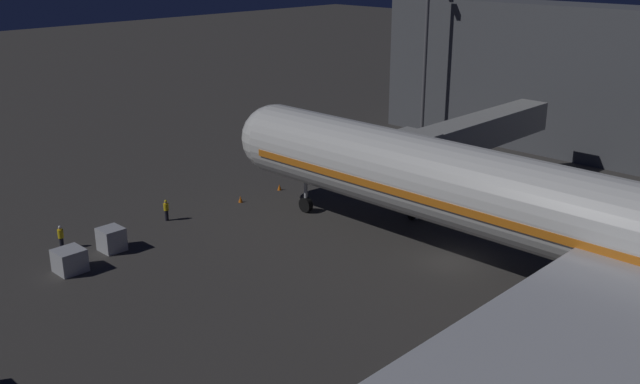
# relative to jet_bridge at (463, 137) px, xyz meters

# --- Properties ---
(ground_plane) EXTENTS (320.00, 320.00, 0.00)m
(ground_plane) POSITION_rel_jet_bridge_xyz_m (11.01, 6.68, -5.43)
(ground_plane) COLOR #383533
(jet_bridge) EXTENTS (20.29, 3.40, 6.96)m
(jet_bridge) POSITION_rel_jet_bridge_xyz_m (0.00, 0.00, 0.00)
(jet_bridge) COLOR #9E9E99
(jet_bridge) RESTS_ON ground_plane
(apron_floodlight_mast) EXTENTS (2.90, 0.50, 17.34)m
(apron_floodlight_mast) POSITION_rel_jet_bridge_xyz_m (-14.49, -14.64, 4.67)
(apron_floodlight_mast) COLOR #59595E
(apron_floodlight_mast) RESTS_ON ground_plane
(baggage_container_mid_row) EXTENTS (1.55, 1.62, 1.65)m
(baggage_container_mid_row) POSITION_rel_jet_bridge_xyz_m (25.85, -11.43, -4.60)
(baggage_container_mid_row) COLOR #B7BABF
(baggage_container_mid_row) RESTS_ON ground_plane
(baggage_container_far_row) EXTENTS (1.79, 1.77, 1.54)m
(baggage_container_far_row) POSITION_rel_jet_bridge_xyz_m (29.56, -10.30, -4.66)
(baggage_container_far_row) COLOR #B7BABF
(baggage_container_far_row) RESTS_ON ground_plane
(ground_crew_by_belt_loader) EXTENTS (0.40, 0.40, 1.69)m
(ground_crew_by_belt_loader) POSITION_rel_jet_bridge_xyz_m (19.87, -13.52, -4.50)
(ground_crew_by_belt_loader) COLOR black
(ground_crew_by_belt_loader) RESTS_ON ground_plane
(ground_crew_marshaller_fwd) EXTENTS (0.40, 0.40, 1.72)m
(ground_crew_marshaller_fwd) POSITION_rel_jet_bridge_xyz_m (28.16, -14.23, -4.48)
(ground_crew_marshaller_fwd) COLOR black
(ground_crew_marshaller_fwd) RESTS_ON ground_plane
(traffic_cone_nose_port) EXTENTS (0.36, 0.36, 0.55)m
(traffic_cone_nose_port) POSITION_rel_jet_bridge_xyz_m (8.81, -12.65, -5.15)
(traffic_cone_nose_port) COLOR orange
(traffic_cone_nose_port) RESTS_ON ground_plane
(traffic_cone_nose_starboard) EXTENTS (0.36, 0.36, 0.55)m
(traffic_cone_nose_starboard) POSITION_rel_jet_bridge_xyz_m (13.21, -12.65, -5.15)
(traffic_cone_nose_starboard) COLOR orange
(traffic_cone_nose_starboard) RESTS_ON ground_plane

